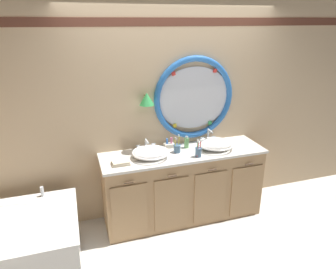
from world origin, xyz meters
name	(u,v)px	position (x,y,z in m)	size (l,w,h in m)	color
ground_plane	(187,229)	(0.00, 0.00, 0.00)	(14.00, 14.00, 0.00)	silver
back_wall_assembly	(173,110)	(0.02, 0.59, 1.31)	(6.40, 0.26, 2.60)	#D6B78E
vanity_counter	(183,185)	(0.04, 0.27, 0.44)	(1.95, 0.59, 0.88)	tan
sink_basin_left	(151,153)	(-0.37, 0.25, 0.94)	(0.42, 0.42, 0.11)	white
sink_basin_right	(216,144)	(0.44, 0.25, 0.94)	(0.43, 0.43, 0.12)	white
faucet_set_left	(146,145)	(-0.37, 0.46, 0.94)	(0.24, 0.15, 0.14)	silver
faucet_set_right	(208,137)	(0.44, 0.47, 0.96)	(0.21, 0.15, 0.18)	silver
toothbrush_holder_left	(177,148)	(-0.04, 0.29, 0.94)	(0.09, 0.09, 0.22)	slate
toothbrush_holder_right	(198,151)	(0.15, 0.10, 0.95)	(0.08, 0.08, 0.21)	slate
soap_dispenser	(187,142)	(0.12, 0.39, 0.95)	(0.06, 0.06, 0.16)	#6BAD66
folded_hand_towel	(121,163)	(-0.72, 0.17, 0.90)	(0.19, 0.13, 0.04)	beige
toiletry_basket	(169,145)	(-0.08, 0.46, 0.92)	(0.12, 0.09, 0.12)	beige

